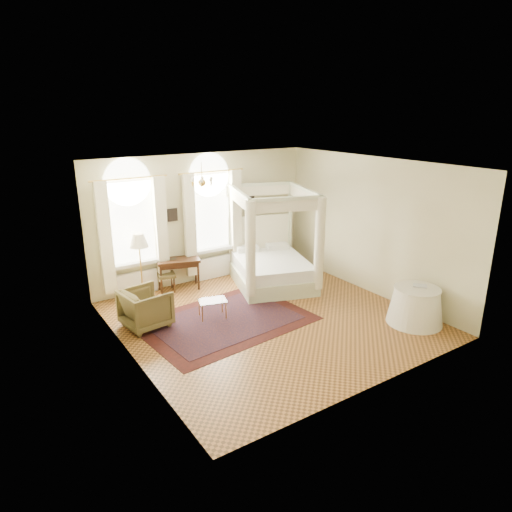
# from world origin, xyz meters

# --- Properties ---
(ground) EXTENTS (6.00, 6.00, 0.00)m
(ground) POSITION_xyz_m (0.00, 0.00, 0.00)
(ground) COLOR #A96B31
(ground) RESTS_ON ground
(room_walls) EXTENTS (6.00, 6.00, 6.00)m
(room_walls) POSITION_xyz_m (0.00, 0.00, 1.98)
(room_walls) COLOR beige
(room_walls) RESTS_ON ground
(window_left) EXTENTS (1.62, 0.27, 3.29)m
(window_left) POSITION_xyz_m (-1.90, 2.87, 1.49)
(window_left) COLOR white
(window_left) RESTS_ON room_walls
(window_right) EXTENTS (1.62, 0.27, 3.29)m
(window_right) POSITION_xyz_m (0.20, 2.87, 1.49)
(window_right) COLOR white
(window_right) RESTS_ON room_walls
(chandelier) EXTENTS (0.51, 0.45, 0.50)m
(chandelier) POSITION_xyz_m (-0.90, 1.20, 2.91)
(chandelier) COLOR gold
(chandelier) RESTS_ON room_walls
(wall_pictures) EXTENTS (2.54, 0.03, 0.39)m
(wall_pictures) POSITION_xyz_m (0.09, 2.97, 1.89)
(wall_pictures) COLOR black
(wall_pictures) RESTS_ON room_walls
(canopy_bed) EXTENTS (2.46, 2.73, 2.48)m
(canopy_bed) POSITION_xyz_m (1.23, 1.64, 0.56)
(canopy_bed) COLOR beige
(canopy_bed) RESTS_ON ground
(nightstand) EXTENTS (0.49, 0.47, 0.57)m
(nightstand) POSITION_xyz_m (2.17, 2.70, 0.29)
(nightstand) COLOR #341A0E
(nightstand) RESTS_ON ground
(nightstand_lamp) EXTENTS (0.28, 0.28, 0.41)m
(nightstand_lamp) POSITION_xyz_m (2.16, 2.69, 0.84)
(nightstand_lamp) COLOR gold
(nightstand_lamp) RESTS_ON nightstand
(writing_desk) EXTENTS (1.15, 0.82, 0.78)m
(writing_desk) POSITION_xyz_m (-0.88, 2.70, 0.67)
(writing_desk) COLOR #341A0E
(writing_desk) RESTS_ON ground
(laptop) EXTENTS (0.36, 0.28, 0.03)m
(laptop) POSITION_xyz_m (-1.08, 2.82, 0.79)
(laptop) COLOR black
(laptop) RESTS_ON writing_desk
(stool) EXTENTS (0.48, 0.48, 0.47)m
(stool) POSITION_xyz_m (-1.22, 2.70, 0.39)
(stool) COLOR #4C4520
(stool) RESTS_ON ground
(armchair) EXTENTS (1.01, 0.99, 0.82)m
(armchair) POSITION_xyz_m (-2.33, 1.14, 0.41)
(armchair) COLOR #4E4221
(armchair) RESTS_ON ground
(coffee_table) EXTENTS (0.69, 0.56, 0.41)m
(coffee_table) POSITION_xyz_m (-0.99, 0.75, 0.37)
(coffee_table) COLOR white
(coffee_table) RESTS_ON ground
(floor_lamp) EXTENTS (0.43, 0.43, 1.65)m
(floor_lamp) POSITION_xyz_m (-1.93, 2.43, 1.41)
(floor_lamp) COLOR gold
(floor_lamp) RESTS_ON ground
(oriental_rug) EXTENTS (3.71, 2.83, 0.01)m
(oriental_rug) POSITION_xyz_m (-0.85, 0.45, 0.01)
(oriental_rug) COLOR #441510
(oriental_rug) RESTS_ON ground
(side_table) EXTENTS (1.16, 1.16, 0.79)m
(side_table) POSITION_xyz_m (2.48, -1.84, 0.39)
(side_table) COLOR white
(side_table) RESTS_ON ground
(book) EXTENTS (0.34, 0.35, 0.03)m
(book) POSITION_xyz_m (2.51, -1.87, 0.80)
(book) COLOR black
(book) RESTS_ON side_table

